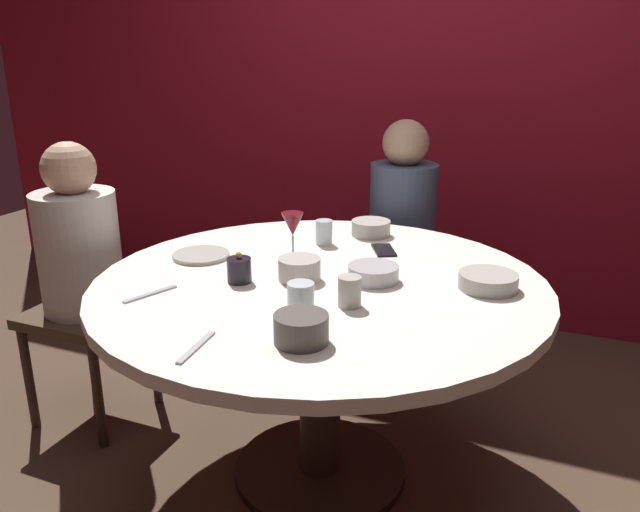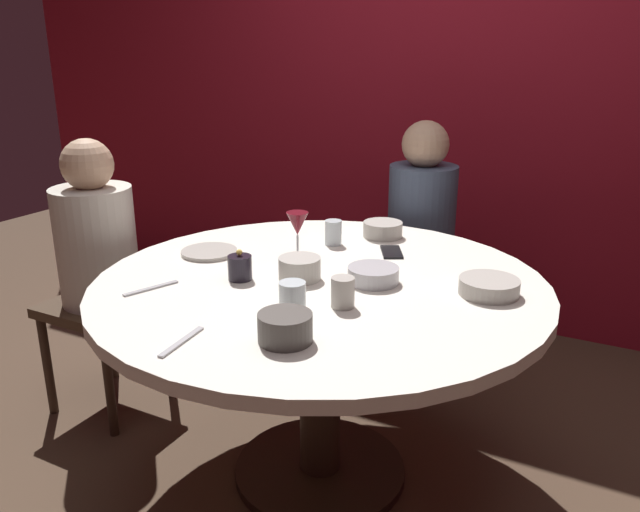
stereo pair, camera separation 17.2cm
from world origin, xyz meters
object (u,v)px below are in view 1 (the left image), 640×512
seated_diner_left (79,253)px  cell_phone (384,250)px  cup_near_candle (301,298)px  cup_by_right_diner (324,232)px  bowl_salad_center (301,329)px  dining_table (320,319)px  wine_glass (293,226)px  bowl_sauce_side (371,228)px  seated_diner_back (403,215)px  bowl_serving_large (373,273)px  bowl_small_white (299,269)px  bowl_rice_portion (488,281)px  cup_by_left_diner (350,291)px  dinner_plate (201,255)px  candle_holder (239,270)px

seated_diner_left → cell_phone: bearing=18.4°
cup_near_candle → cup_by_right_diner: cup_by_right_diner is taller
seated_diner_left → bowl_salad_center: (1.12, -0.43, 0.07)m
dining_table → wine_glass: size_ratio=8.22×
dining_table → seated_diner_left: bearing=180.0°
bowl_sauce_side → cup_near_candle: 0.80m
seated_diner_left → cup_near_candle: seated_diner_left is taller
seated_diner_back → bowl_serving_large: (0.16, -0.92, 0.05)m
cell_phone → cup_by_right_diner: (-0.23, -0.00, 0.04)m
seated_diner_back → wine_glass: (-0.15, -0.86, 0.15)m
bowl_small_white → wine_glass: bearing=121.9°
bowl_rice_portion → cup_by_left_diner: (-0.35, -0.29, 0.02)m
dining_table → bowl_salad_center: (0.13, -0.43, 0.17)m
seated_diner_back → dinner_plate: (-0.48, -0.93, 0.03)m
seated_diner_back → bowl_salad_center: (0.13, -1.41, 0.06)m
cell_phone → bowl_salad_center: size_ratio=1.00×
cup_by_right_diner → seated_diner_back: bearing=77.8°
dinner_plate → bowl_small_white: (0.41, -0.07, 0.03)m
cell_phone → cup_by_left_diner: (0.06, -0.53, 0.04)m
candle_holder → cup_near_candle: bearing=-27.5°
dining_table → cup_by_left_diner: size_ratio=16.27×
bowl_salad_center → bowl_small_white: 0.45m
cup_by_left_diner → dining_table: bearing=134.4°
dinner_plate → cell_phone: bearing=28.7°
cell_phone → seated_diner_left: bearing=170.2°
dinner_plate → bowl_small_white: 0.42m
bowl_small_white → bowl_rice_portion: bearing=14.9°
bowl_serving_large → bowl_sauce_side: bowl_sauce_side is taller
cell_phone → bowl_rice_portion: bowl_rice_portion is taller
bowl_rice_portion → cup_by_right_diner: (-0.64, 0.23, 0.02)m
candle_holder → seated_diner_back: bearing=78.3°
seated_diner_back → wine_glass: seated_diner_back is taller
dining_table → bowl_small_white: (-0.06, -0.02, 0.17)m
bowl_salad_center → bowl_sauce_side: bowl_salad_center is taller
seated_diner_back → bowl_serving_large: 0.93m
candle_holder → bowl_small_white: size_ratio=0.75×
bowl_small_white → cup_by_right_diner: cup_by_right_diner is taller
dining_table → bowl_sauce_side: bowl_sauce_side is taller
seated_diner_left → seated_diner_back: bearing=44.7°
dining_table → bowl_serving_large: 0.23m
seated_diner_left → cup_by_right_diner: seated_diner_left is taller
dining_table → cup_near_candle: bearing=-78.9°
cup_near_candle → cup_by_left_diner: 0.15m
bowl_small_white → dining_table: bearing=20.4°
bowl_small_white → cup_by_left_diner: bearing=-32.4°
dining_table → seated_diner_left: 0.99m
wine_glass → cup_by_left_diner: size_ratio=1.98×
bowl_sauce_side → wine_glass: bearing=-109.0°
seated_diner_back → bowl_small_white: (-0.06, -1.00, 0.06)m
seated_diner_left → wine_glass: (0.84, 0.12, 0.17)m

